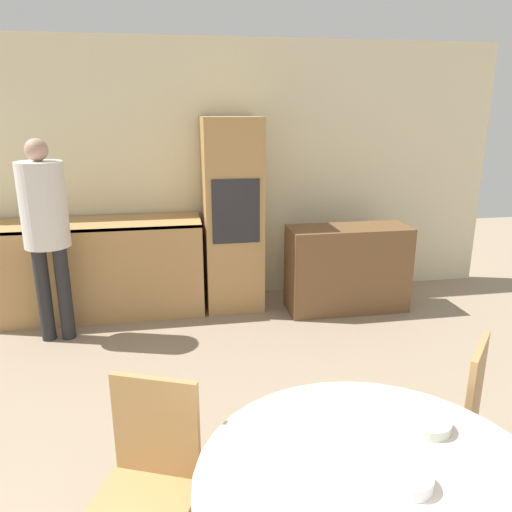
# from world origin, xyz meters

# --- Properties ---
(wall_back) EXTENTS (6.05, 0.05, 2.60)m
(wall_back) POSITION_xyz_m (0.00, 5.03, 1.30)
(wall_back) COLOR beige
(wall_back) RESTS_ON ground_plane
(kitchen_counter) EXTENTS (2.01, 0.60, 0.92)m
(kitchen_counter) POSITION_xyz_m (-1.17, 4.68, 0.47)
(kitchen_counter) COLOR tan
(kitchen_counter) RESTS_ON ground_plane
(oven_unit) EXTENTS (0.55, 0.59, 1.87)m
(oven_unit) POSITION_xyz_m (0.16, 4.69, 0.94)
(oven_unit) COLOR tan
(oven_unit) RESTS_ON ground_plane
(sideboard) EXTENTS (1.18, 0.45, 0.84)m
(sideboard) POSITION_xyz_m (1.25, 4.37, 0.42)
(sideboard) COLOR brown
(sideboard) RESTS_ON ground_plane
(chair_far_left) EXTENTS (0.52, 0.52, 0.90)m
(chair_far_left) POSITION_xyz_m (-0.59, 1.68, 0.50)
(chair_far_left) COLOR tan
(chair_far_left) RESTS_ON ground_plane
(chair_far_right) EXTENTS (0.56, 0.56, 0.90)m
(chair_far_right) POSITION_xyz_m (0.87, 1.86, 0.50)
(chair_far_right) COLOR tan
(chair_far_right) RESTS_ON ground_plane
(person_standing) EXTENTS (0.37, 0.37, 1.72)m
(person_standing) POSITION_xyz_m (-1.46, 4.16, 1.07)
(person_standing) COLOR #262628
(person_standing) RESTS_ON ground_plane
(bowl_near) EXTENTS (0.18, 0.18, 0.04)m
(bowl_near) POSITION_xyz_m (0.52, 1.48, 0.74)
(bowl_near) COLOR silver
(bowl_near) RESTS_ON dining_table
(bowl_centre) EXTENTS (0.16, 0.16, 0.05)m
(bowl_centre) POSITION_xyz_m (0.30, 1.20, 0.75)
(bowl_centre) COLOR silver
(bowl_centre) RESTS_ON dining_table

